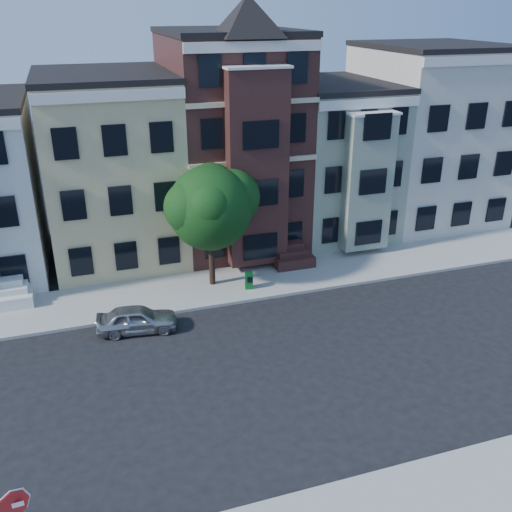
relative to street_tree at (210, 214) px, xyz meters
name	(u,v)px	position (x,y,z in m)	size (l,w,h in m)	color
ground	(330,363)	(2.86, -8.29, -4.02)	(120.00, 120.00, 0.00)	black
far_sidewalk	(266,279)	(2.86, -0.29, -3.94)	(60.00, 4.00, 0.15)	#9E9B93
near_sidewalk	(448,512)	(2.86, -16.29, -3.94)	(60.00, 4.00, 0.15)	#9E9B93
house_yellow	(111,170)	(-4.14, 6.21, 0.98)	(7.00, 9.00, 10.00)	#CFBB83
house_brown	(231,143)	(2.86, 6.21, 1.98)	(7.00, 9.00, 12.00)	#3D1E1B
house_green	(330,159)	(9.36, 6.21, 0.48)	(6.00, 9.00, 9.00)	gray
house_cream	(427,136)	(16.36, 6.21, 1.48)	(8.00, 9.00, 11.00)	beige
street_tree	(210,214)	(0.00, 0.00, 0.00)	(6.64, 6.64, 7.73)	#1C4819
parked_car	(137,319)	(-4.32, -3.29, -3.40)	(1.44, 3.59, 1.22)	#ACAEB3
newspaper_box	(249,280)	(1.64, -1.10, -3.43)	(0.39, 0.35, 0.87)	#0B551E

